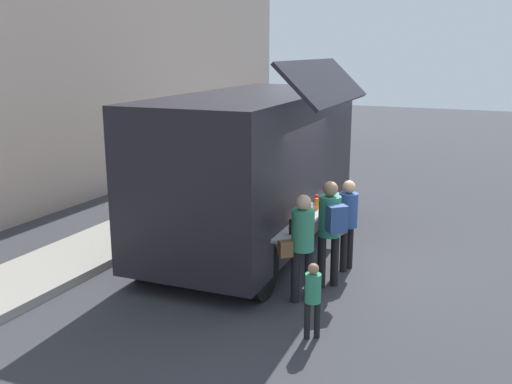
% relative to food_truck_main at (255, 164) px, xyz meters
% --- Properties ---
extents(ground_plane, '(60.00, 60.00, 0.00)m').
position_rel_food_truck_main_xyz_m(ground_plane, '(-0.41, -1.79, -1.63)').
color(ground_plane, '#38383D').
extents(food_truck_main, '(6.20, 3.34, 3.62)m').
position_rel_food_truck_main_xyz_m(food_truck_main, '(0.00, 0.00, 0.00)').
color(food_truck_main, black).
rests_on(food_truck_main, ground).
extents(trash_bin, '(0.60, 0.60, 0.87)m').
position_rel_food_truck_main_xyz_m(trash_bin, '(4.45, 2.32, -1.19)').
color(trash_bin, '#2C6437').
rests_on(trash_bin, ground).
extents(customer_front_ordering, '(0.53, 0.33, 1.62)m').
position_rel_food_truck_main_xyz_m(customer_front_ordering, '(-0.57, -2.02, -0.67)').
color(customer_front_ordering, black).
rests_on(customer_front_ordering, ground).
extents(customer_mid_with_backpack, '(0.55, 0.54, 1.77)m').
position_rel_food_truck_main_xyz_m(customer_mid_with_backpack, '(-1.43, -1.98, -0.54)').
color(customer_mid_with_backpack, black).
rests_on(customer_mid_with_backpack, ground).
extents(customer_rear_waiting, '(0.48, 0.50, 1.70)m').
position_rel_food_truck_main_xyz_m(customer_rear_waiting, '(-2.14, -1.75, -0.62)').
color(customer_rear_waiting, black).
rests_on(customer_rear_waiting, ground).
extents(child_near_queue, '(0.22, 0.22, 1.07)m').
position_rel_food_truck_main_xyz_m(child_near_queue, '(-3.18, -2.30, -0.99)').
color(child_near_queue, black).
rests_on(child_near_queue, ground).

